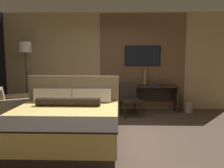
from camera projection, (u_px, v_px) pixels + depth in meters
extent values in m
plane|color=#4C3D33|center=(98.00, 141.00, 3.98)|extent=(16.00, 16.00, 0.00)
cube|color=tan|center=(106.00, 61.00, 6.39)|extent=(7.20, 0.06, 2.80)
cube|color=brown|center=(142.00, 61.00, 6.32)|extent=(2.44, 0.03, 2.70)
cube|color=#33281E|center=(62.00, 138.00, 3.81)|extent=(1.88, 2.04, 0.22)
cube|color=tan|center=(62.00, 122.00, 3.78)|extent=(1.94, 2.10, 0.34)
cube|color=black|center=(49.00, 124.00, 3.08)|extent=(1.96, 0.73, 0.02)
cube|color=#7F6B4C|center=(74.00, 101.00, 4.84)|extent=(1.98, 0.08, 1.11)
cube|color=beige|center=(54.00, 95.00, 4.70)|extent=(0.82, 0.23, 0.31)
cube|color=beige|center=(92.00, 95.00, 4.67)|extent=(0.82, 0.23, 0.31)
cylinder|color=#2D2319|center=(68.00, 102.00, 4.28)|extent=(1.26, 0.17, 0.17)
cube|color=#2D2319|center=(143.00, 86.00, 6.14)|extent=(1.94, 0.46, 0.03)
cube|color=#2D2319|center=(110.00, 98.00, 6.22)|extent=(0.06, 0.41, 0.70)
cube|color=#2D2319|center=(176.00, 99.00, 6.16)|extent=(0.06, 0.41, 0.70)
cube|color=#2D2319|center=(142.00, 95.00, 6.39)|extent=(1.82, 0.02, 0.35)
cube|color=black|center=(143.00, 56.00, 6.27)|extent=(1.02, 0.04, 0.57)
cube|color=black|center=(143.00, 56.00, 6.25)|extent=(0.96, 0.01, 0.53)
cube|color=#28231E|center=(130.00, 100.00, 5.60)|extent=(0.61, 0.59, 0.05)
cube|color=#28231E|center=(128.00, 90.00, 5.77)|extent=(0.47, 0.23, 0.42)
cylinder|color=black|center=(125.00, 111.00, 5.39)|extent=(0.04, 0.04, 0.40)
cylinder|color=black|center=(140.00, 110.00, 5.49)|extent=(0.04, 0.04, 0.40)
cylinder|color=black|center=(121.00, 108.00, 5.76)|extent=(0.04, 0.04, 0.40)
cylinder|color=black|center=(135.00, 107.00, 5.86)|extent=(0.04, 0.04, 0.40)
cube|color=#998460|center=(18.00, 111.00, 5.33)|extent=(1.08, 1.01, 0.43)
cube|color=#998460|center=(1.00, 96.00, 5.13)|extent=(0.50, 0.71, 0.38)
cube|color=#998460|center=(19.00, 112.00, 4.97)|extent=(0.80, 0.48, 0.57)
cube|color=#998460|center=(17.00, 105.00, 5.68)|extent=(0.80, 0.48, 0.57)
cylinder|color=#282623|center=(28.00, 111.00, 6.13)|extent=(0.28, 0.28, 0.03)
cylinder|color=#332D28|center=(27.00, 82.00, 6.03)|extent=(0.03, 0.03, 1.69)
cylinder|color=silver|center=(25.00, 47.00, 5.92)|extent=(0.34, 0.34, 0.28)
cylinder|color=#846647|center=(145.00, 77.00, 6.20)|extent=(0.09, 0.09, 0.45)
cone|color=#333338|center=(159.00, 82.00, 6.23)|extent=(0.12, 0.12, 0.18)
cube|color=navy|center=(152.00, 85.00, 6.11)|extent=(0.23, 0.16, 0.03)
cylinder|color=gray|center=(189.00, 107.00, 6.04)|extent=(0.22, 0.22, 0.28)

